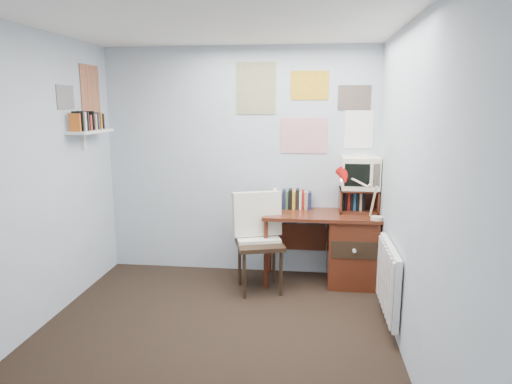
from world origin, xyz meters
TOP-DOWN VIEW (x-y plane):
  - ground at (0.00, 0.00)m, footprint 3.50×3.50m
  - back_wall at (0.00, 1.75)m, footprint 3.00×0.02m
  - left_wall at (-1.50, 0.00)m, footprint 0.02×3.50m
  - right_wall at (1.50, 0.00)m, footprint 0.02×3.50m
  - ceiling at (0.00, 0.00)m, footprint 3.00×3.50m
  - desk at (1.17, 1.48)m, footprint 1.20×0.55m
  - desk_chair at (0.28, 1.18)m, footprint 0.61×0.60m
  - desk_lamp at (1.44, 1.26)m, footprint 0.38×0.35m
  - tv_riser at (1.29, 1.59)m, footprint 0.40×0.30m
  - crt_tv at (1.30, 1.61)m, footprint 0.39×0.36m
  - book_row at (0.66, 1.66)m, footprint 0.60×0.14m
  - radiator at (1.46, 0.55)m, footprint 0.09×0.80m
  - wall_shelf at (-1.40, 1.10)m, footprint 0.20×0.62m
  - posters_back at (0.70, 1.74)m, footprint 1.20×0.01m
  - posters_left at (-1.49, 1.10)m, footprint 0.01×0.70m

SIDE VIEW (x-z plane):
  - ground at x=0.00m, z-range 0.00..0.00m
  - desk at x=1.17m, z-range 0.03..0.79m
  - radiator at x=1.46m, z-range 0.12..0.72m
  - desk_chair at x=0.28m, z-range 0.00..0.97m
  - book_row at x=0.66m, z-range 0.76..0.98m
  - tv_riser at x=1.29m, z-range 0.76..1.01m
  - desk_lamp at x=1.44m, z-range 0.76..1.20m
  - crt_tv at x=1.30m, z-range 1.01..1.37m
  - back_wall at x=0.00m, z-range 0.00..2.50m
  - left_wall at x=-1.50m, z-range 0.00..2.50m
  - right_wall at x=1.50m, z-range 0.00..2.50m
  - wall_shelf at x=-1.40m, z-range 1.50..1.74m
  - posters_back at x=0.70m, z-range 1.40..2.30m
  - posters_left at x=-1.49m, z-range 1.70..2.30m
  - ceiling at x=0.00m, z-range 2.49..2.51m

